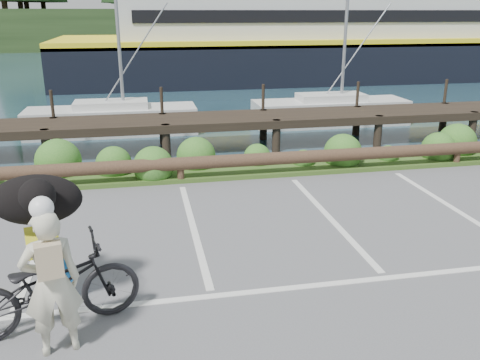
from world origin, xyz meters
name	(u,v)px	position (x,y,z in m)	size (l,w,h in m)	color
ground	(208,282)	(0.00, 0.00, 0.00)	(72.00, 72.00, 0.00)	#545456
harbor_backdrop	(144,36)	(0.39, 78.47, 0.00)	(170.00, 160.00, 30.00)	#19323E
vegetation_strip	(179,171)	(0.00, 5.30, 0.05)	(34.00, 1.60, 0.10)	#3D5B21
log_rail	(181,183)	(0.00, 4.60, 0.00)	(32.00, 0.30, 0.60)	#443021
bicycle	(50,287)	(-2.02, -0.72, 0.57)	(0.75, 2.15, 1.13)	black
cyclist	(51,283)	(-1.90, -1.21, 0.88)	(0.64, 0.42, 1.75)	beige
dog	(36,200)	(-2.18, -0.05, 1.46)	(1.14, 0.56, 0.66)	black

